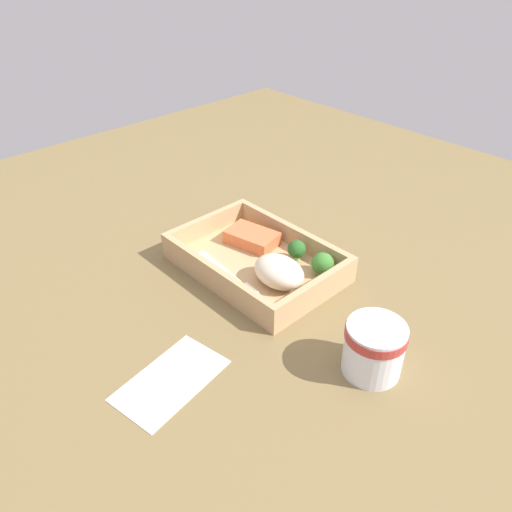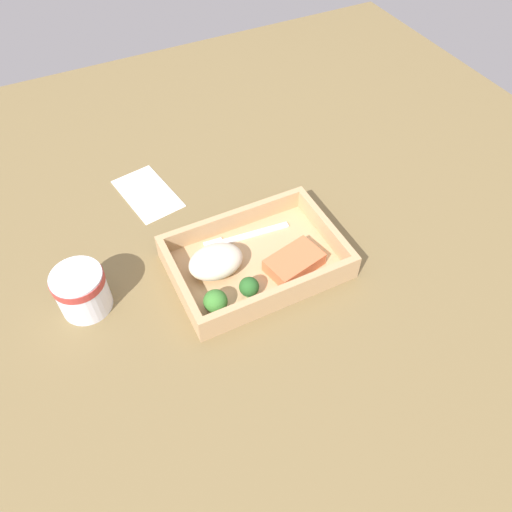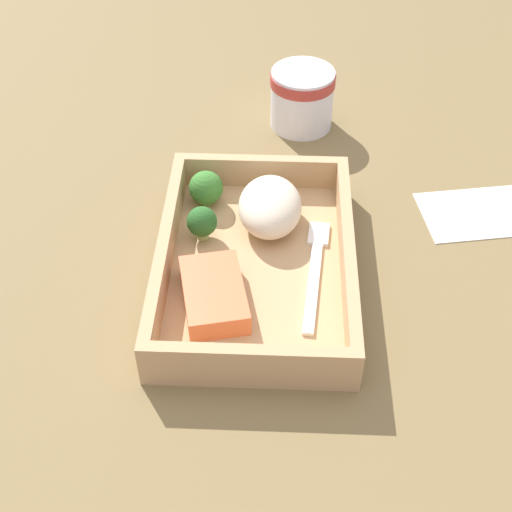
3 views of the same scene
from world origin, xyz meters
The scene contains 10 objects.
ground_plane centered at (0.00, 0.00, -1.00)cm, with size 160.00×160.00×2.00cm, color brown.
takeout_tray centered at (0.00, 0.00, 0.60)cm, with size 28.72×19.72×1.20cm, color tan.
tray_rim centered at (0.00, 0.00, 3.05)cm, with size 28.72×19.72×3.70cm.
salmon_fillet centered at (-5.23, 3.88, 2.42)cm, with size 9.32×5.81×2.43cm, color #DB6C40.
mashed_potatoes centered at (6.82, -1.24, 3.56)cm, with size 9.31×6.85×4.72cm, color beige.
broccoli_floret_1 centered at (10.03, 5.99, 3.29)cm, with size 3.84×3.84×4.07cm.
broccoli_floret_2 centered at (4.16, 5.88, 3.41)cm, with size 3.25×3.25×3.93cm.
fork centered at (-0.10, -6.08, 1.42)cm, with size 15.89×3.15×0.44cm.
paper_cup centered at (28.13, -4.79, 4.33)cm, with size 8.28×8.28×7.77cm.
receipt_slip centered at (10.96, -26.06, 0.12)cm, with size 8.68×15.09×0.24cm, color white.
Camera 1 is at (52.39, -49.17, 51.71)cm, focal length 35.00 mm.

